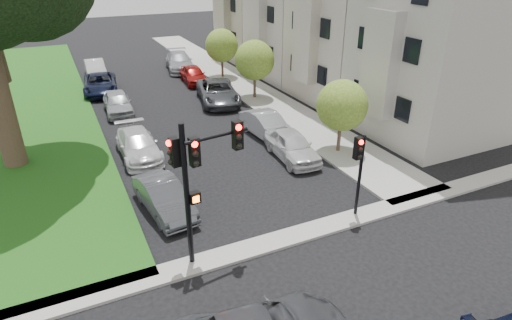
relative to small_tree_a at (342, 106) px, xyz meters
name	(u,v)px	position (x,y,z in m)	size (l,w,h in m)	color
ground	(319,270)	(-6.20, -7.67, -2.67)	(140.00, 140.00, 0.00)	black
grass_strip	(29,103)	(-15.20, 16.33, -2.61)	(8.00, 44.00, 0.12)	#205717
sidewalk_right	(232,78)	(0.55, 16.33, -2.61)	(3.50, 44.00, 0.12)	#9E9E9E
sidewalk_cross	(290,237)	(-6.20, -5.67, -2.61)	(60.00, 1.00, 0.12)	#9E9E9E
house_a	(441,12)	(6.25, 0.33, 4.27)	(7.70, 7.55, 15.97)	#B3B0A3
small_tree_a	(342,106)	(0.00, 0.00, 0.00)	(2.67, 2.67, 4.01)	#432C21
small_tree_b	(255,60)	(0.00, 10.57, 0.18)	(2.85, 2.85, 4.28)	#432C21
small_tree_c	(222,46)	(0.00, 17.07, 0.09)	(2.76, 2.76, 4.15)	#432C21
traffic_signal_main	(197,169)	(-9.59, -5.44, 0.94)	(2.56, 0.67, 5.23)	black
traffic_signal_secondary	(359,162)	(-3.13, -5.48, -0.17)	(0.45, 0.36, 3.58)	black
car_parked_0	(292,145)	(-2.63, 0.45, -1.94)	(1.73, 4.30, 1.47)	silver
car_parked_1	(267,125)	(-2.49, 3.65, -1.96)	(1.51, 4.32, 1.42)	#999BA0
car_parked_2	(218,92)	(-2.78, 10.89, -1.89)	(2.60, 5.63, 1.56)	#3F4247
car_parked_3	(194,75)	(-2.78, 16.50, -1.95)	(1.69, 4.20, 1.43)	maroon
car_parked_4	(179,62)	(-2.59, 21.23, -1.87)	(2.25, 5.53, 1.60)	#999BA0
car_parked_5	(164,197)	(-9.99, -1.77, -1.99)	(1.43, 4.10, 1.35)	#3F4247
car_parked_6	(138,145)	(-9.85, 4.11, -1.99)	(1.91, 4.69, 1.36)	silver
car_parked_7	(118,103)	(-9.67, 11.61, -1.93)	(1.73, 4.31, 1.47)	#999BA0
car_parked_8	(100,84)	(-10.12, 16.94, -1.95)	(2.39, 5.19, 1.44)	black
car_parked_9	(95,69)	(-9.86, 22.13, -1.95)	(1.53, 4.38, 1.44)	silver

